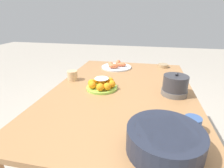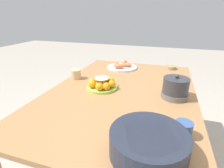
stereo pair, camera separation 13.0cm
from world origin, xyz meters
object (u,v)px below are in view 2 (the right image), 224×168
(seafood_platter, at_px, (122,66))
(cake_plate, at_px, (102,84))
(sauce_bowl, at_px, (171,67))
(cup_far, at_px, (183,129))
(serving_bowl, at_px, (148,143))
(warming_pot, at_px, (175,88))
(cup_near, at_px, (76,74))
(dining_table, at_px, (122,99))

(seafood_platter, bearing_deg, cake_plate, -0.66)
(sauce_bowl, bearing_deg, cup_far, 3.35)
(serving_bowl, xyz_separation_m, cup_far, (-0.16, 0.14, -0.02))
(cake_plate, xyz_separation_m, sauce_bowl, (-0.67, 0.49, -0.02))
(seafood_platter, distance_m, warming_pot, 0.76)
(cup_near, xyz_separation_m, warming_pot, (0.13, 0.81, 0.03))
(serving_bowl, distance_m, seafood_platter, 1.20)
(dining_table, relative_size, serving_bowl, 4.91)
(cup_far, bearing_deg, dining_table, -136.89)
(serving_bowl, relative_size, seafood_platter, 1.01)
(sauce_bowl, relative_size, warming_pot, 0.61)
(cup_far, bearing_deg, warming_pot, -175.46)
(cup_near, bearing_deg, serving_bowl, 45.35)
(serving_bowl, xyz_separation_m, cup_near, (-0.69, -0.70, -0.02))
(dining_table, relative_size, sauce_bowl, 14.30)
(dining_table, relative_size, cup_near, 18.08)
(dining_table, bearing_deg, serving_bowl, 23.96)
(dining_table, bearing_deg, warming_pot, 87.47)
(dining_table, xyz_separation_m, sauce_bowl, (-0.66, 0.34, 0.10))
(serving_bowl, height_order, seafood_platter, serving_bowl)
(dining_table, height_order, serving_bowl, serving_bowl)
(cake_plate, relative_size, serving_bowl, 0.75)
(serving_bowl, bearing_deg, cup_far, 138.50)
(serving_bowl, height_order, sauce_bowl, serving_bowl)
(sauce_bowl, bearing_deg, warming_pot, 2.63)
(seafood_platter, distance_m, cup_far, 1.11)
(dining_table, distance_m, cup_far, 0.60)
(serving_bowl, height_order, cup_far, serving_bowl)
(serving_bowl, relative_size, warming_pot, 1.76)
(serving_bowl, bearing_deg, dining_table, -156.04)
(warming_pot, bearing_deg, cake_plate, -89.83)
(cup_near, height_order, warming_pot, warming_pot)
(dining_table, bearing_deg, seafood_platter, -164.81)
(serving_bowl, height_order, warming_pot, warming_pot)
(cup_near, bearing_deg, cup_far, 57.53)
(cup_near, xyz_separation_m, cup_far, (0.54, 0.84, -0.00))
(cup_far, bearing_deg, serving_bowl, -41.50)
(cake_plate, bearing_deg, cup_near, -113.57)
(cake_plate, height_order, cup_far, cake_plate)
(seafood_platter, bearing_deg, dining_table, 15.19)
(cup_far, bearing_deg, cake_plate, -126.55)
(dining_table, relative_size, warming_pot, 8.66)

